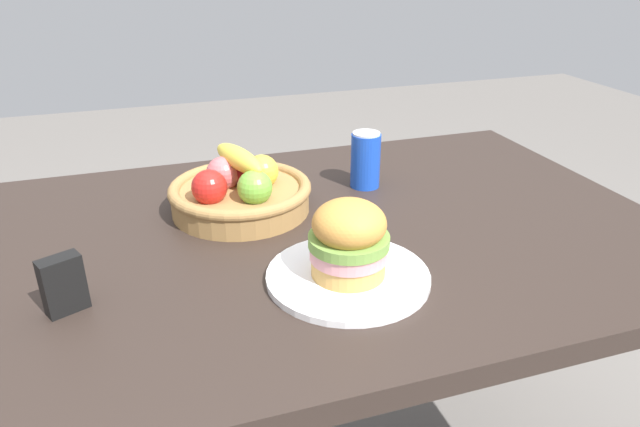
{
  "coord_description": "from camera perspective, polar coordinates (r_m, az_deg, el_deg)",
  "views": [
    {
      "loc": [
        -0.29,
        -0.95,
        1.26
      ],
      "look_at": [
        0.0,
        -0.06,
        0.81
      ],
      "focal_mm": 32.49,
      "sensor_mm": 36.0,
      "label": 1
    }
  ],
  "objects": [
    {
      "name": "dining_table",
      "position": [
        1.17,
        -1.01,
        -6.01
      ],
      "size": [
        1.4,
        0.9,
        0.75
      ],
      "color": "#2D231E",
      "rests_on": "ground_plane"
    },
    {
      "name": "plate",
      "position": [
        0.96,
        2.77,
        -6.2
      ],
      "size": [
        0.27,
        0.27,
        0.01
      ],
      "primitive_type": "cylinder",
      "color": "white",
      "rests_on": "dining_table"
    },
    {
      "name": "sandwich",
      "position": [
        0.92,
        2.86,
        -2.54
      ],
      "size": [
        0.13,
        0.13,
        0.13
      ],
      "color": "tan",
      "rests_on": "plate"
    },
    {
      "name": "soda_can",
      "position": [
        1.3,
        4.5,
        5.29
      ],
      "size": [
        0.07,
        0.07,
        0.13
      ],
      "color": "blue",
      "rests_on": "dining_table"
    },
    {
      "name": "fruit_basket",
      "position": [
        1.19,
        -7.9,
        2.31
      ],
      "size": [
        0.29,
        0.29,
        0.14
      ],
      "color": "#9E7542",
      "rests_on": "dining_table"
    },
    {
      "name": "napkin_holder",
      "position": [
        0.94,
        -23.98,
        -6.42
      ],
      "size": [
        0.07,
        0.05,
        0.09
      ],
      "primitive_type": "cube",
      "rotation": [
        0.0,
        0.0,
        0.42
      ],
      "color": "black",
      "rests_on": "dining_table"
    }
  ]
}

